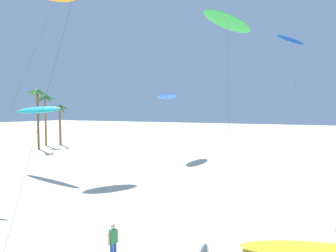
% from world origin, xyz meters
% --- Properties ---
extents(palm_tree_0, '(3.83, 3.82, 9.60)m').
position_xyz_m(palm_tree_0, '(-31.53, 41.37, 7.98)').
color(palm_tree_0, olive).
rests_on(palm_tree_0, ground).
extents(palm_tree_1, '(3.55, 3.72, 7.80)m').
position_xyz_m(palm_tree_1, '(-29.65, 43.02, 6.06)').
color(palm_tree_1, olive).
rests_on(palm_tree_1, ground).
extents(palm_tree_2, '(3.97, 4.21, 10.32)m').
position_xyz_m(palm_tree_2, '(-28.56, 37.41, 8.61)').
color(palm_tree_2, brown).
rests_on(palm_tree_2, ground).
extents(flying_kite_1, '(4.42, 11.71, 14.60)m').
position_xyz_m(flying_kite_1, '(5.74, 28.90, 13.77)').
color(flying_kite_1, green).
rests_on(flying_kite_1, ground).
extents(flying_kite_7, '(8.46, 10.59, 7.20)m').
position_xyz_m(flying_kite_7, '(-13.53, 25.80, 6.62)').
color(flying_kite_7, '#19B2B7').
rests_on(flying_kite_7, ground).
extents(flying_kite_9, '(2.51, 10.70, 9.20)m').
position_xyz_m(flying_kite_9, '(-5.62, 40.83, 8.62)').
color(flying_kite_9, blue).
rests_on(flying_kite_9, ground).
extents(flying_kite_11, '(4.76, 9.29, 18.39)m').
position_xyz_m(flying_kite_11, '(9.80, 52.61, 17.53)').
color(flying_kite_11, blue).
rests_on(flying_kite_11, ground).
extents(grounded_kite_1, '(6.22, 3.49, 0.35)m').
position_xyz_m(grounded_kite_1, '(11.61, 20.21, 0.18)').
color(grounded_kite_1, yellow).
rests_on(grounded_kite_1, ground).
extents(person_near_left, '(0.30, 0.48, 1.66)m').
position_xyz_m(person_near_left, '(4.08, 15.79, 0.91)').
color(person_near_left, '#284CA3').
rests_on(person_near_left, ground).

